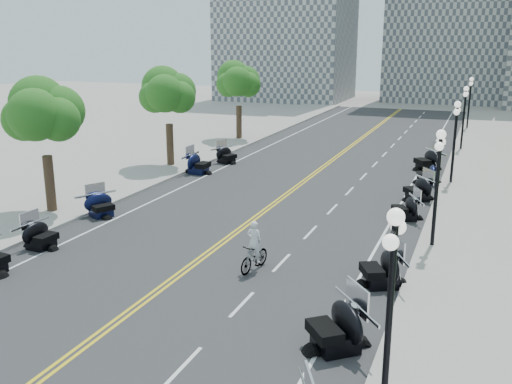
% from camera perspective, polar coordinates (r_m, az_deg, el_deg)
% --- Properties ---
extents(ground, '(160.00, 160.00, 0.00)m').
position_cam_1_polar(ground, '(24.11, -4.66, -6.01)').
color(ground, gray).
extents(road, '(16.00, 90.00, 0.01)m').
position_cam_1_polar(road, '(32.90, 3.12, -0.21)').
color(road, '#333335').
rests_on(road, ground).
extents(centerline_yellow_a, '(0.12, 90.00, 0.00)m').
position_cam_1_polar(centerline_yellow_a, '(32.94, 2.92, -0.18)').
color(centerline_yellow_a, yellow).
rests_on(centerline_yellow_a, road).
extents(centerline_yellow_b, '(0.12, 90.00, 0.00)m').
position_cam_1_polar(centerline_yellow_b, '(32.87, 3.31, -0.22)').
color(centerline_yellow_b, yellow).
rests_on(centerline_yellow_b, road).
extents(edge_line_north, '(0.12, 90.00, 0.00)m').
position_cam_1_polar(edge_line_north, '(31.51, 14.19, -1.33)').
color(edge_line_north, white).
rests_on(edge_line_north, road).
extents(edge_line_south, '(0.12, 90.00, 0.00)m').
position_cam_1_polar(edge_line_south, '(35.41, -6.73, 0.82)').
color(edge_line_south, white).
rests_on(edge_line_south, road).
extents(lane_dash_4, '(0.12, 2.00, 0.00)m').
position_cam_1_polar(lane_dash_4, '(16.40, -7.21, -16.81)').
color(lane_dash_4, white).
rests_on(lane_dash_4, road).
extents(lane_dash_5, '(0.12, 2.00, 0.00)m').
position_cam_1_polar(lane_dash_5, '(19.53, -1.42, -11.16)').
color(lane_dash_5, white).
rests_on(lane_dash_5, road).
extents(lane_dash_6, '(0.12, 2.00, 0.00)m').
position_cam_1_polar(lane_dash_6, '(22.94, 2.57, -7.07)').
color(lane_dash_6, white).
rests_on(lane_dash_6, road).
extents(lane_dash_7, '(0.12, 2.00, 0.00)m').
position_cam_1_polar(lane_dash_7, '(26.51, 5.46, -4.03)').
color(lane_dash_7, white).
rests_on(lane_dash_7, road).
extents(lane_dash_8, '(0.12, 2.00, 0.00)m').
position_cam_1_polar(lane_dash_8, '(30.19, 7.64, -1.71)').
color(lane_dash_8, white).
rests_on(lane_dash_8, road).
extents(lane_dash_9, '(0.12, 2.00, 0.00)m').
position_cam_1_polar(lane_dash_9, '(33.94, 9.33, 0.10)').
color(lane_dash_9, white).
rests_on(lane_dash_9, road).
extents(lane_dash_10, '(0.12, 2.00, 0.00)m').
position_cam_1_polar(lane_dash_10, '(37.74, 10.69, 1.54)').
color(lane_dash_10, white).
rests_on(lane_dash_10, road).
extents(lane_dash_11, '(0.12, 2.00, 0.00)m').
position_cam_1_polar(lane_dash_11, '(41.58, 11.80, 2.73)').
color(lane_dash_11, white).
rests_on(lane_dash_11, road).
extents(lane_dash_12, '(0.12, 2.00, 0.00)m').
position_cam_1_polar(lane_dash_12, '(45.45, 12.72, 3.70)').
color(lane_dash_12, white).
rests_on(lane_dash_12, road).
extents(lane_dash_13, '(0.12, 2.00, 0.00)m').
position_cam_1_polar(lane_dash_13, '(49.34, 13.50, 4.53)').
color(lane_dash_13, white).
rests_on(lane_dash_13, road).
extents(lane_dash_14, '(0.12, 2.00, 0.00)m').
position_cam_1_polar(lane_dash_14, '(53.24, 14.17, 5.23)').
color(lane_dash_14, white).
rests_on(lane_dash_14, road).
extents(lane_dash_15, '(0.12, 2.00, 0.00)m').
position_cam_1_polar(lane_dash_15, '(57.16, 14.75, 5.84)').
color(lane_dash_15, white).
rests_on(lane_dash_15, road).
extents(lane_dash_16, '(0.12, 2.00, 0.00)m').
position_cam_1_polar(lane_dash_16, '(61.09, 15.25, 6.37)').
color(lane_dash_16, white).
rests_on(lane_dash_16, road).
extents(lane_dash_17, '(0.12, 2.00, 0.00)m').
position_cam_1_polar(lane_dash_17, '(65.03, 15.69, 6.83)').
color(lane_dash_17, white).
rests_on(lane_dash_17, road).
extents(lane_dash_18, '(0.12, 2.00, 0.00)m').
position_cam_1_polar(lane_dash_18, '(68.97, 16.09, 7.24)').
color(lane_dash_18, white).
rests_on(lane_dash_18, road).
extents(lane_dash_19, '(0.12, 2.00, 0.00)m').
position_cam_1_polar(lane_dash_19, '(72.93, 16.44, 7.61)').
color(lane_dash_19, white).
rests_on(lane_dash_19, road).
extents(sidewalk_north, '(5.00, 90.00, 0.15)m').
position_cam_1_polar(sidewalk_north, '(31.27, 21.65, -1.96)').
color(sidewalk_north, '#9E9991').
rests_on(sidewalk_north, ground).
extents(sidewalk_south, '(5.00, 90.00, 0.15)m').
position_cam_1_polar(sidewalk_south, '(37.49, -12.25, 1.47)').
color(sidewalk_south, '#9E9991').
rests_on(sidewalk_south, ground).
extents(distant_block_a, '(18.00, 14.00, 26.00)m').
position_cam_1_polar(distant_block_a, '(86.89, 3.14, 17.86)').
color(distant_block_a, gray).
rests_on(distant_block_a, ground).
extents(street_lamp_1, '(0.50, 1.20, 4.90)m').
position_cam_1_polar(street_lamp_1, '(13.59, 13.20, -11.73)').
color(street_lamp_1, black).
rests_on(street_lamp_1, sidewalk_north).
extents(street_lamp_2, '(0.50, 1.20, 4.90)m').
position_cam_1_polar(street_lamp_2, '(24.87, 17.61, 0.27)').
color(street_lamp_2, black).
rests_on(street_lamp_2, sidewalk_north).
extents(street_lamp_3, '(0.50, 1.20, 4.90)m').
position_cam_1_polar(street_lamp_3, '(36.61, 19.21, 4.69)').
color(street_lamp_3, black).
rests_on(street_lamp_3, sidewalk_north).
extents(street_lamp_4, '(0.50, 1.20, 4.90)m').
position_cam_1_polar(street_lamp_4, '(48.48, 20.04, 6.96)').
color(street_lamp_4, black).
rests_on(street_lamp_4, sidewalk_north).
extents(street_lamp_5, '(0.50, 1.20, 4.90)m').
position_cam_1_polar(street_lamp_5, '(60.40, 20.55, 8.33)').
color(street_lamp_5, black).
rests_on(street_lamp_5, sidewalk_north).
extents(tree_2, '(4.80, 4.80, 9.20)m').
position_cam_1_polar(tree_2, '(30.17, -20.47, 6.68)').
color(tree_2, '#235619').
rests_on(tree_2, sidewalk_south).
extents(tree_3, '(4.80, 4.80, 9.20)m').
position_cam_1_polar(tree_3, '(39.80, -8.77, 9.24)').
color(tree_3, '#235619').
rests_on(tree_3, sidewalk_south).
extents(tree_4, '(4.80, 4.80, 9.20)m').
position_cam_1_polar(tree_4, '(50.46, -1.74, 10.59)').
color(tree_4, '#235619').
rests_on(tree_4, sidewalk_south).
extents(motorcycle_n_4, '(3.15, 3.15, 1.57)m').
position_cam_1_polar(motorcycle_n_4, '(16.80, 8.01, -12.97)').
color(motorcycle_n_4, black).
rests_on(motorcycle_n_4, road).
extents(motorcycle_n_5, '(2.83, 2.83, 1.47)m').
position_cam_1_polar(motorcycle_n_5, '(21.12, 12.42, -7.30)').
color(motorcycle_n_5, black).
rests_on(motorcycle_n_5, road).
extents(motorcycle_n_7, '(2.47, 2.47, 1.30)m').
position_cam_1_polar(motorcycle_n_7, '(29.02, 14.75, -1.46)').
color(motorcycle_n_7, black).
rests_on(motorcycle_n_7, road).
extents(motorcycle_n_8, '(2.83, 2.83, 1.41)m').
position_cam_1_polar(motorcycle_n_8, '(32.65, 15.91, 0.38)').
color(motorcycle_n_8, black).
rests_on(motorcycle_n_8, road).
extents(motorcycle_n_9, '(2.25, 2.25, 1.37)m').
position_cam_1_polar(motorcycle_n_9, '(36.60, 16.77, 1.82)').
color(motorcycle_n_9, black).
rests_on(motorcycle_n_9, road).
extents(motorcycle_n_10, '(3.12, 3.12, 1.56)m').
position_cam_1_polar(motorcycle_n_10, '(40.46, 16.76, 3.18)').
color(motorcycle_n_10, black).
rests_on(motorcycle_n_10, road).
extents(motorcycle_s_5, '(1.90, 1.90, 1.29)m').
position_cam_1_polar(motorcycle_s_5, '(25.91, -20.76, -3.95)').
color(motorcycle_s_5, black).
rests_on(motorcycle_s_5, road).
extents(motorcycle_s_6, '(2.55, 2.55, 1.32)m').
position_cam_1_polar(motorcycle_s_6, '(29.60, -15.28, -1.16)').
color(motorcycle_s_6, black).
rests_on(motorcycle_s_6, road).
extents(motorcycle_s_8, '(2.16, 2.16, 1.50)m').
position_cam_1_polar(motorcycle_s_8, '(37.98, -5.79, 2.95)').
color(motorcycle_s_8, black).
rests_on(motorcycle_s_8, road).
extents(motorcycle_s_9, '(2.40, 2.40, 1.30)m').
position_cam_1_polar(motorcycle_s_9, '(41.10, -2.97, 3.79)').
color(motorcycle_s_9, black).
rests_on(motorcycle_s_9, road).
extents(bicycle, '(0.86, 1.91, 1.11)m').
position_cam_1_polar(bicycle, '(22.00, -0.18, -6.52)').
color(bicycle, '#A51414').
rests_on(bicycle, road).
extents(cyclist_rider, '(0.60, 0.40, 1.66)m').
position_cam_1_polar(cyclist_rider, '(21.53, -0.18, -3.09)').
color(cyclist_rider, silver).
rests_on(cyclist_rider, bicycle).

